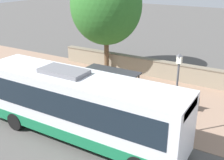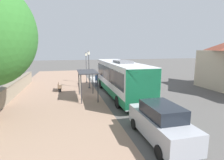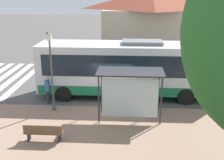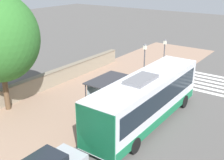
{
  "view_description": "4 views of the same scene",
  "coord_description": "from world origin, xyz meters",
  "px_view_note": "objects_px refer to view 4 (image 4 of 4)",
  "views": [
    {
      "loc": [
        12.24,
        7.14,
        8.29
      ],
      "look_at": [
        -1.18,
        -0.81,
        2.21
      ],
      "focal_mm": 45.0,
      "sensor_mm": 36.0,
      "label": 1
    },
    {
      "loc": [
        -3.09,
        -17.56,
        4.75
      ],
      "look_at": [
        1.59,
        0.82,
        1.36
      ],
      "focal_mm": 28.0,
      "sensor_mm": 36.0,
      "label": 2
    },
    {
      "loc": [
        -15.32,
        -0.96,
        6.77
      ],
      "look_at": [
        0.79,
        0.04,
        1.45
      ],
      "focal_mm": 45.0,
      "sensor_mm": 36.0,
      "label": 3
    },
    {
      "loc": [
        10.31,
        -16.61,
        9.91
      ],
      "look_at": [
        -1.02,
        -0.8,
        2.55
      ],
      "focal_mm": 45.0,
      "sensor_mm": 36.0,
      "label": 4
    }
  ],
  "objects_px": {
    "pedestrian": "(157,84)",
    "bench": "(108,83)",
    "street_lamp_near": "(144,65)",
    "street_lamp_far": "(164,57)",
    "bus": "(146,98)",
    "bus_shelter": "(105,84)"
  },
  "relations": [
    {
      "from": "pedestrian",
      "to": "bench",
      "type": "xyz_separation_m",
      "value": [
        -4.48,
        -1.06,
        -0.53
      ]
    },
    {
      "from": "street_lamp_near",
      "to": "street_lamp_far",
      "type": "xyz_separation_m",
      "value": [
        0.06,
        3.67,
        -0.16
      ]
    },
    {
      "from": "street_lamp_near",
      "to": "street_lamp_far",
      "type": "relative_size",
      "value": 1.07
    },
    {
      "from": "bus",
      "to": "pedestrian",
      "type": "height_order",
      "value": "bus"
    },
    {
      "from": "bus_shelter",
      "to": "bench",
      "type": "distance_m",
      "value": 5.03
    },
    {
      "from": "bus",
      "to": "street_lamp_far",
      "type": "relative_size",
      "value": 2.64
    },
    {
      "from": "bus",
      "to": "street_lamp_far",
      "type": "height_order",
      "value": "street_lamp_far"
    },
    {
      "from": "bus",
      "to": "bus_shelter",
      "type": "relative_size",
      "value": 3.25
    },
    {
      "from": "bench",
      "to": "pedestrian",
      "type": "bearing_deg",
      "value": 13.27
    },
    {
      "from": "bus_shelter",
      "to": "bus",
      "type": "bearing_deg",
      "value": 1.86
    },
    {
      "from": "bus_shelter",
      "to": "street_lamp_far",
      "type": "bearing_deg",
      "value": 83.48
    },
    {
      "from": "bus",
      "to": "street_lamp_far",
      "type": "distance_m",
      "value": 8.35
    },
    {
      "from": "bus_shelter",
      "to": "street_lamp_near",
      "type": "bearing_deg",
      "value": 78.9
    },
    {
      "from": "bus",
      "to": "bus_shelter",
      "type": "xyz_separation_m",
      "value": [
        -3.47,
        -0.11,
        0.31
      ]
    },
    {
      "from": "street_lamp_far",
      "to": "pedestrian",
      "type": "bearing_deg",
      "value": -73.2
    },
    {
      "from": "bus",
      "to": "bench",
      "type": "bearing_deg",
      "value": 148.05
    },
    {
      "from": "pedestrian",
      "to": "bench",
      "type": "height_order",
      "value": "pedestrian"
    },
    {
      "from": "bench",
      "to": "street_lamp_far",
      "type": "bearing_deg",
      "value": 49.19
    },
    {
      "from": "bus",
      "to": "pedestrian",
      "type": "bearing_deg",
      "value": 108.47
    },
    {
      "from": "bench",
      "to": "street_lamp_far",
      "type": "relative_size",
      "value": 0.42
    },
    {
      "from": "bench",
      "to": "street_lamp_far",
      "type": "xyz_separation_m",
      "value": [
        3.56,
        4.12,
        2.07
      ]
    },
    {
      "from": "pedestrian",
      "to": "bus_shelter",
      "type": "bearing_deg",
      "value": -110.32
    }
  ]
}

